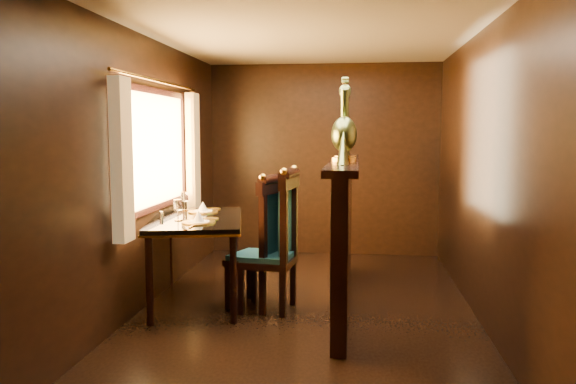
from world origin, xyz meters
name	(u,v)px	position (x,y,z in m)	size (l,w,h in m)	color
ground	(306,312)	(0.00, 0.00, 0.00)	(5.00, 5.00, 0.00)	black
room_shell	(297,136)	(-0.09, 0.02, 1.58)	(3.04, 5.04, 2.52)	black
partition	(343,230)	(0.32, 0.30, 0.71)	(0.26, 2.70, 1.36)	black
dining_table	(197,225)	(-1.06, 0.19, 0.74)	(1.10, 1.52, 1.02)	black
chair_left	(281,236)	(-0.23, 0.04, 0.69)	(0.52, 0.55, 1.32)	black
chair_right	(266,238)	(-0.37, 0.09, 0.66)	(0.59, 0.61, 1.26)	black
peacock_left	(344,119)	(0.33, 0.08, 1.74)	(0.24, 0.63, 0.76)	#1B523E
peacock_right	(345,121)	(0.33, 0.45, 1.72)	(0.23, 0.61, 0.73)	#1B523E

